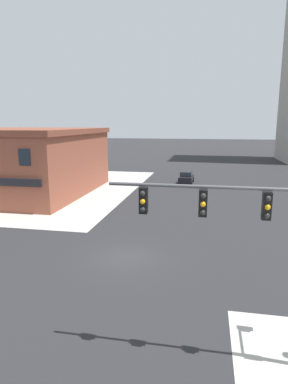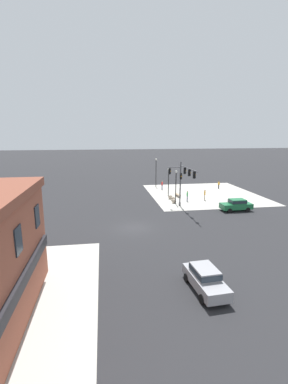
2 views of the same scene
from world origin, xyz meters
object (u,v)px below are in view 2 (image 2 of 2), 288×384
(street_lamp_corner_far, at_px, (156,169))
(pedestrian_near_bench, at_px, (205,194))
(pedestrian_with_bag, at_px, (187,195))
(street_lamp_mid_sidewalk, at_px, (169,178))
(bench_near_signal, at_px, (178,195))
(pedestrian_walking_east, at_px, (219,184))
(pedestrian_at_curb, at_px, (162,185))
(street_lamp_corner_near, at_px, (176,183))
(bollard_sphere_curb_b, at_px, (173,199))
(bollard_sphere_curb_c, at_px, (170,197))
(traffic_signal_main, at_px, (183,178))
(car_main_northbound_near, at_px, (236,204))
(car_main_southbound_near, at_px, (205,278))
(bollard_sphere_curb_a, at_px, (174,201))

(street_lamp_corner_far, bearing_deg, pedestrian_near_bench, -155.23)
(pedestrian_with_bag, xyz_separation_m, street_lamp_mid_sidewalk, (4.17, 2.13, 2.12))
(bench_near_signal, relative_size, pedestrian_walking_east, 1.19)
(pedestrian_at_curb, bearing_deg, pedestrian_with_bag, -168.47)
(street_lamp_corner_near, bearing_deg, street_lamp_corner_far, 1.44)
(pedestrian_near_bench, height_order, street_lamp_corner_near, street_lamp_corner_near)
(bollard_sphere_curb_b, relative_size, pedestrian_with_bag, 0.39)
(pedestrian_with_bag, bearing_deg, bollard_sphere_curb_c, 50.56)
(pedestrian_at_curb, relative_size, pedestrian_walking_east, 1.13)
(street_lamp_mid_sidewalk, bearing_deg, pedestrian_with_bag, -152.99)
(bollard_sphere_curb_c, bearing_deg, bollard_sphere_curb_b, -173.76)
(pedestrian_with_bag, relative_size, street_lamp_corner_near, 0.34)
(traffic_signal_main, distance_m, pedestrian_at_curb, 14.35)
(street_lamp_corner_far, relative_size, car_main_northbound_near, 1.32)
(bench_near_signal, relative_size, street_lamp_mid_sidewalk, 0.37)
(street_lamp_mid_sidewalk, xyz_separation_m, car_main_northbound_near, (-10.50, -7.36, -2.22))
(traffic_signal_main, height_order, car_main_northbound_near, traffic_signal_main)
(bench_near_signal, height_order, street_lamp_mid_sidewalk, street_lamp_mid_sidewalk)
(bollard_sphere_curb_c, height_order, car_main_southbound_near, car_main_southbound_near)
(traffic_signal_main, bearing_deg, street_lamp_corner_far, 1.72)
(street_lamp_corner_far, distance_m, car_main_northbound_near, 20.80)
(pedestrian_near_bench, bearing_deg, pedestrian_with_bag, 95.83)
(pedestrian_near_bench, distance_m, pedestrian_at_curb, 10.76)
(street_lamp_corner_near, relative_size, car_main_northbound_near, 1.18)
(pedestrian_walking_east, xyz_separation_m, street_lamp_corner_near, (-10.18, 11.68, 2.43))
(bollard_sphere_curb_a, bearing_deg, pedestrian_near_bench, -78.18)
(pedestrian_walking_east, relative_size, car_main_northbound_near, 0.35)
(traffic_signal_main, bearing_deg, street_lamp_mid_sidewalk, -0.07)
(street_lamp_corner_far, bearing_deg, bench_near_signal, -167.95)
(bollard_sphere_curb_b, relative_size, bollard_sphere_curb_c, 1.00)
(car_main_southbound_near, bearing_deg, bollard_sphere_curb_c, -9.12)
(bollard_sphere_curb_b, relative_size, pedestrian_near_bench, 0.39)
(bollard_sphere_curb_a, xyz_separation_m, car_main_northbound_near, (-5.49, -7.66, 0.57))
(bench_near_signal, bearing_deg, car_main_southbound_near, 167.94)
(pedestrian_with_bag, bearing_deg, street_lamp_mid_sidewalk, 27.01)
(bollard_sphere_curb_b, bearing_deg, car_main_southbound_near, 170.18)
(pedestrian_walking_east, relative_size, pedestrian_with_bag, 0.88)
(bench_near_signal, distance_m, pedestrian_at_curb, 6.71)
(street_lamp_corner_near, xyz_separation_m, car_main_southbound_near, (-23.51, 4.31, -2.38))
(bollard_sphere_curb_b, xyz_separation_m, pedestrian_with_bag, (-0.73, -2.19, 0.67))
(street_lamp_corner_near, bearing_deg, bollard_sphere_curb_b, -2.92)
(bollard_sphere_curb_b, height_order, pedestrian_near_bench, pedestrian_near_bench)
(traffic_signal_main, relative_size, pedestrian_with_bag, 4.19)
(pedestrian_with_bag, bearing_deg, street_lamp_corner_far, 11.73)
(pedestrian_near_bench, xyz_separation_m, car_main_northbound_near, (-6.65, -2.15, -0.11))
(bollard_sphere_curb_c, relative_size, car_main_northbound_near, 0.16)
(bollard_sphere_curb_b, height_order, pedestrian_at_curb, pedestrian_at_curb)
(pedestrian_walking_east, bearing_deg, bench_near_signal, 119.66)
(pedestrian_near_bench, distance_m, pedestrian_with_bag, 3.10)
(pedestrian_near_bench, xyz_separation_m, street_lamp_corner_near, (-1.52, 5.38, 2.27))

